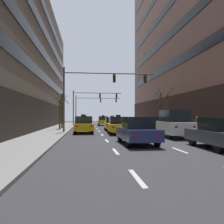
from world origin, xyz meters
TOP-DOWN VIEW (x-y plane):
  - ground_plane at (0.00, 0.00)m, footprint 120.00×120.00m
  - sidewalk_left at (-6.74, 0.00)m, footprint 3.39×80.00m
  - lane_stripe_l1_s2 at (-1.68, -8.00)m, footprint 0.16×2.00m
  - lane_stripe_l1_s3 at (-1.68, -3.00)m, footprint 0.16×2.00m
  - lane_stripe_l1_s4 at (-1.68, 2.00)m, footprint 0.16×2.00m
  - lane_stripe_l1_s5 at (-1.68, 7.00)m, footprint 0.16×2.00m
  - lane_stripe_l1_s6 at (-1.68, 12.00)m, footprint 0.16×2.00m
  - lane_stripe_l1_s7 at (-1.68, 17.00)m, footprint 0.16×2.00m
  - lane_stripe_l1_s8 at (-1.68, 22.00)m, footprint 0.16×2.00m
  - lane_stripe_l1_s9 at (-1.68, 27.00)m, footprint 0.16×2.00m
  - lane_stripe_l1_s10 at (-1.68, 32.00)m, footprint 0.16×2.00m
  - lane_stripe_l2_s3 at (1.68, -3.00)m, footprint 0.16×2.00m
  - lane_stripe_l2_s4 at (1.68, 2.00)m, footprint 0.16×2.00m
  - lane_stripe_l2_s5 at (1.68, 7.00)m, footprint 0.16×2.00m
  - lane_stripe_l2_s6 at (1.68, 12.00)m, footprint 0.16×2.00m
  - lane_stripe_l2_s7 at (1.68, 17.00)m, footprint 0.16×2.00m
  - lane_stripe_l2_s8 at (1.68, 22.00)m, footprint 0.16×2.00m
  - lane_stripe_l2_s9 at (1.68, 27.00)m, footprint 0.16×2.00m
  - lane_stripe_l2_s10 at (1.68, 32.00)m, footprint 0.16×2.00m
  - taxi_driving_0 at (-3.39, 21.57)m, footprint 1.91×4.27m
  - taxi_driving_1 at (-3.44, 9.34)m, footprint 2.10×4.68m
  - taxi_driving_2 at (-0.08, 27.74)m, footprint 1.90×4.45m
  - car_driving_3 at (0.02, -0.34)m, footprint 2.04×4.67m
  - taxi_driving_4 at (-0.01, 13.62)m, footprint 1.92×4.32m
  - taxi_driving_5 at (-3.22, 29.54)m, footprint 1.88×4.25m
  - taxi_driving_6 at (-0.07, 7.84)m, footprint 1.96×4.53m
  - car_parked_1 at (3.99, -2.79)m, footprint 1.94×4.57m
  - car_parked_2 at (3.99, 3.70)m, footprint 2.05×4.68m
  - car_parked_3 at (3.99, 8.83)m, footprint 1.95×4.54m
  - traffic_signal_0 at (-2.14, 9.67)m, footprint 9.60×0.35m
  - traffic_signal_1 at (-2.37, 27.48)m, footprint 8.75×0.35m
  - traffic_signal_2 at (-1.81, 37.92)m, footprint 10.16×0.34m
  - street_tree_0 at (6.44, 11.87)m, footprint 1.97×1.96m
  - street_tree_1 at (6.38, 14.49)m, footprint 1.64×1.65m
  - street_tree_2 at (-6.44, 14.52)m, footprint 2.04×2.02m
  - street_tree_3 at (-6.42, 17.23)m, footprint 1.57×1.86m
  - pedestrian_0 at (7.50, 6.78)m, footprint 0.36×0.45m

SIDE VIEW (x-z plane):
  - ground_plane at x=0.00m, z-range 0.00..0.00m
  - lane_stripe_l1_s2 at x=-1.68m, z-range 0.00..0.01m
  - lane_stripe_l1_s3 at x=-1.68m, z-range 0.00..0.01m
  - lane_stripe_l1_s4 at x=-1.68m, z-range 0.00..0.01m
  - lane_stripe_l1_s5 at x=-1.68m, z-range 0.00..0.01m
  - lane_stripe_l1_s6 at x=-1.68m, z-range 0.00..0.01m
  - lane_stripe_l1_s7 at x=-1.68m, z-range 0.00..0.01m
  - lane_stripe_l1_s8 at x=-1.68m, z-range 0.00..0.01m
  - lane_stripe_l1_s9 at x=-1.68m, z-range 0.00..0.01m
  - lane_stripe_l1_s10 at x=-1.68m, z-range 0.00..0.01m
  - lane_stripe_l2_s3 at x=1.68m, z-range 0.00..0.01m
  - lane_stripe_l2_s4 at x=1.68m, z-range 0.00..0.01m
  - lane_stripe_l2_s5 at x=1.68m, z-range 0.00..0.01m
  - lane_stripe_l2_s6 at x=1.68m, z-range 0.00..0.01m
  - lane_stripe_l2_s7 at x=1.68m, z-range 0.00..0.01m
  - lane_stripe_l2_s8 at x=1.68m, z-range 0.00..0.01m
  - lane_stripe_l2_s9 at x=1.68m, z-range 0.00..0.01m
  - lane_stripe_l2_s10 at x=1.68m, z-range 0.00..0.01m
  - sidewalk_left at x=-6.74m, z-range 0.00..0.14m
  - taxi_driving_5 at x=-3.22m, z-range -0.10..1.65m
  - taxi_driving_0 at x=-3.39m, z-range -0.10..1.65m
  - taxi_driving_4 at x=-0.01m, z-range -0.10..1.68m
  - taxi_driving_2 at x=-0.08m, z-range -0.10..1.74m
  - taxi_driving_6 at x=-0.07m, z-range -0.10..1.77m
  - car_parked_3 at x=3.99m, z-range -0.01..1.68m
  - car_parked_1 at x=3.99m, z-range -0.01..1.70m
  - car_driving_3 at x=0.02m, z-range -0.01..1.72m
  - taxi_driving_1 at x=-3.44m, z-range -0.11..1.81m
  - pedestrian_0 at x=7.50m, z-range 0.26..1.89m
  - car_parked_2 at x=3.99m, z-range -0.01..2.24m
  - street_tree_2 at x=-6.44m, z-range 0.17..4.41m
  - street_tree_0 at x=6.44m, z-range -0.14..4.95m
  - street_tree_3 at x=-6.42m, z-range 0.16..5.09m
  - street_tree_1 at x=6.38m, z-range 0.02..5.26m
  - traffic_signal_2 at x=-1.81m, z-range 1.46..7.63m
  - traffic_signal_1 at x=-2.37m, z-range 1.51..7.65m
  - traffic_signal_0 at x=-2.14m, z-range 1.56..8.21m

